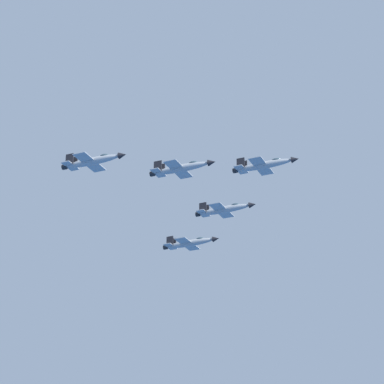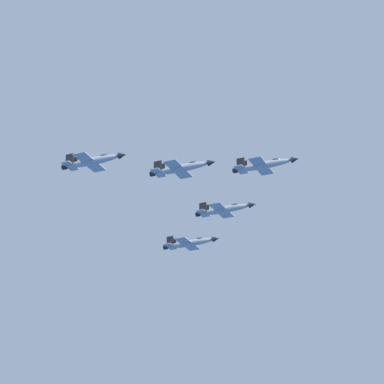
{
  "view_description": "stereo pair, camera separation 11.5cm",
  "coord_description": "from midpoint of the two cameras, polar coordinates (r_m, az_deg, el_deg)",
  "views": [
    {
      "loc": [
        -145.92,
        135.25,
        5.54
      ],
      "look_at": [
        14.11,
        26.72,
        94.18
      ],
      "focal_mm": 77.07,
      "sensor_mm": 36.0,
      "label": 1
    },
    {
      "loc": [
        -145.99,
        135.15,
        5.54
      ],
      "look_at": [
        14.11,
        26.72,
        94.18
      ],
      "focal_mm": 77.07,
      "sensor_mm": 36.0,
      "label": 2
    }
  ],
  "objects": [
    {
      "name": "jet_left_wingman",
      "position": [
        223.4,
        2.23,
        -1.21
      ],
      "size": [
        15.78,
        11.49,
        3.68
      ],
      "rotation": [
        0.0,
        0.0,
        3.69
      ],
      "color": "#9EA3A8"
    },
    {
      "name": "jet_right_wingman",
      "position": [
        199.89,
        -0.78,
        1.67
      ],
      "size": [
        15.57,
        11.5,
        3.65
      ],
      "rotation": [
        0.0,
        0.0,
        3.7
      ],
      "color": "#9EA3A8"
    },
    {
      "name": "jet_lead",
      "position": [
        207.88,
        4.99,
        1.88
      ],
      "size": [
        15.68,
        11.58,
        3.67
      ],
      "rotation": [
        0.0,
        0.0,
        3.7
      ],
      "color": "#9EA3A8"
    },
    {
      "name": "jet_left_outer",
      "position": [
        240.48,
        -0.17,
        -3.55
      ],
      "size": [
        16.15,
        11.51,
        3.75
      ],
      "rotation": [
        0.0,
        0.0,
        3.68
      ],
      "color": "#9EA3A8"
    },
    {
      "name": "jet_right_outer",
      "position": [
        195.29,
        -6.92,
        2.14
      ],
      "size": [
        15.38,
        11.38,
        3.6
      ],
      "rotation": [
        0.0,
        0.0,
        3.71
      ],
      "color": "#9EA3A8"
    }
  ]
}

